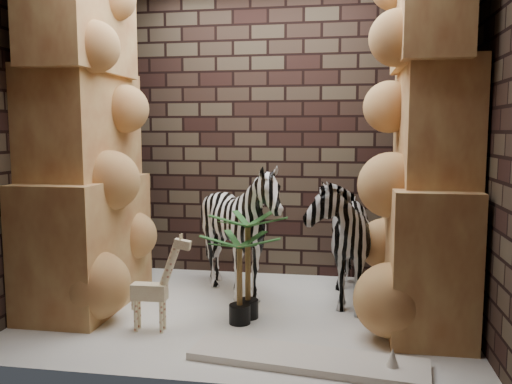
% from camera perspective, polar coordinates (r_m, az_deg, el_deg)
% --- Properties ---
extents(floor, '(3.50, 3.50, 0.00)m').
position_cam_1_polar(floor, '(4.52, -1.15, -12.87)').
color(floor, white).
rests_on(floor, ground).
extents(wall_back, '(3.50, 0.00, 3.50)m').
position_cam_1_polar(wall_back, '(5.50, 1.25, 6.51)').
color(wall_back, black).
rests_on(wall_back, ground).
extents(wall_front, '(3.50, 0.00, 3.50)m').
position_cam_1_polar(wall_front, '(3.05, -5.61, 6.44)').
color(wall_front, black).
rests_on(wall_front, ground).
extents(wall_left, '(0.00, 3.00, 3.00)m').
position_cam_1_polar(wall_left, '(4.90, -21.84, 6.04)').
color(wall_left, black).
rests_on(wall_left, ground).
extents(wall_right, '(0.00, 3.00, 3.00)m').
position_cam_1_polar(wall_right, '(4.30, 22.52, 6.00)').
color(wall_right, black).
rests_on(wall_right, ground).
extents(rock_pillar_left, '(0.68, 1.30, 3.00)m').
position_cam_1_polar(rock_pillar_left, '(4.73, -18.19, 6.18)').
color(rock_pillar_left, '#D4B56D').
rests_on(rock_pillar_left, floor).
extents(rock_pillar_right, '(0.58, 1.25, 3.00)m').
position_cam_1_polar(rock_pillar_right, '(4.24, 18.14, 6.17)').
color(rock_pillar_right, '#D4B56D').
rests_on(rock_pillar_right, floor).
extents(zebra_right, '(0.69, 1.17, 1.33)m').
position_cam_1_polar(zebra_right, '(4.73, 8.77, -3.73)').
color(zebra_right, white).
rests_on(zebra_right, floor).
extents(zebra_left, '(1.08, 1.30, 1.12)m').
position_cam_1_polar(zebra_left, '(4.77, -1.76, -4.86)').
color(zebra_left, white).
rests_on(zebra_left, floor).
extents(giraffe_toy, '(0.40, 0.15, 0.77)m').
position_cam_1_polar(giraffe_toy, '(4.11, -11.43, -9.38)').
color(giraffe_toy, '#F9E9B9').
rests_on(giraffe_toy, floor).
extents(palm_front, '(0.36, 0.36, 0.86)m').
position_cam_1_polar(palm_front, '(4.29, -0.88, -7.95)').
color(palm_front, '#1D4318').
rests_on(palm_front, floor).
extents(palm_back, '(0.36, 0.36, 0.72)m').
position_cam_1_polar(palm_back, '(4.19, -1.78, -9.33)').
color(palm_back, '#1D4318').
rests_on(palm_back, floor).
extents(surfboard, '(1.58, 0.58, 0.05)m').
position_cam_1_polar(surfboard, '(3.63, 5.48, -17.50)').
color(surfboard, silver).
rests_on(surfboard, floor).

